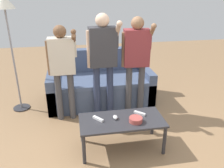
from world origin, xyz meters
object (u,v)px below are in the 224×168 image
(floor_lamp, at_px, (5,12))
(player_right, at_px, (136,55))
(game_remote_wand_near, at_px, (98,119))
(game_remote_wand_far, at_px, (140,113))
(snack_bowl, at_px, (136,120))
(game_remote_nunchuk, at_px, (115,117))
(player_center, at_px, (103,55))
(player_left, at_px, (62,63))
(couch, at_px, (100,85))
(coffee_table, at_px, (122,123))

(floor_lamp, height_order, player_right, floor_lamp)
(game_remote_wand_near, height_order, game_remote_wand_far, same)
(snack_bowl, xyz_separation_m, game_remote_nunchuk, (-0.23, 0.11, -0.01))
(floor_lamp, distance_m, player_right, 2.05)
(player_center, distance_m, game_remote_wand_near, 1.04)
(snack_bowl, relative_size, game_remote_wand_far, 1.20)
(floor_lamp, relative_size, player_left, 1.27)
(floor_lamp, xyz_separation_m, player_right, (1.90, -0.45, -0.63))
(couch, height_order, player_left, player_left)
(player_center, bearing_deg, snack_bowl, -74.70)
(game_remote_wand_near, bearing_deg, coffee_table, -8.86)
(couch, height_order, player_center, player_center)
(player_center, xyz_separation_m, game_remote_wand_far, (0.36, -0.80, -0.58))
(game_remote_nunchuk, bearing_deg, floor_lamp, 137.12)
(game_remote_nunchuk, bearing_deg, snack_bowl, -25.48)
(snack_bowl, distance_m, game_remote_nunchuk, 0.26)
(player_right, bearing_deg, snack_bowl, -104.77)
(player_center, height_order, game_remote_wand_near, player_center)
(game_remote_wand_near, bearing_deg, snack_bowl, -15.66)
(floor_lamp, bearing_deg, player_center, -18.43)
(floor_lamp, height_order, game_remote_wand_near, floor_lamp)
(player_left, relative_size, player_right, 0.94)
(snack_bowl, bearing_deg, player_center, 105.30)
(couch, height_order, game_remote_wand_far, couch)
(player_center, height_order, game_remote_wand_far, player_center)
(player_right, height_order, game_remote_wand_near, player_right)
(player_left, distance_m, player_center, 0.61)
(coffee_table, height_order, game_remote_wand_far, game_remote_wand_far)
(snack_bowl, xyz_separation_m, player_right, (0.26, 0.98, 0.53))
(coffee_table, xyz_separation_m, game_remote_wand_near, (-0.29, 0.05, 0.07))
(floor_lamp, height_order, player_left, floor_lamp)
(player_left, distance_m, game_remote_wand_near, 1.05)
(player_center, relative_size, player_right, 1.04)
(player_right, relative_size, game_remote_wand_near, 10.66)
(game_remote_nunchuk, height_order, game_remote_wand_far, game_remote_nunchuk)
(game_remote_wand_near, bearing_deg, floor_lamp, 132.68)
(coffee_table, relative_size, floor_lamp, 0.56)
(game_remote_wand_near, bearing_deg, game_remote_nunchuk, -3.91)
(game_remote_wand_near, distance_m, game_remote_wand_far, 0.55)
(coffee_table, height_order, player_left, player_left)
(player_left, xyz_separation_m, game_remote_wand_far, (0.96, -0.79, -0.49))
(game_remote_nunchuk, height_order, player_left, player_left)
(coffee_table, bearing_deg, floor_lamp, 137.97)
(floor_lamp, bearing_deg, player_right, -13.21)
(couch, bearing_deg, game_remote_wand_near, -98.12)
(game_remote_wand_far, bearing_deg, player_left, 140.76)
(snack_bowl, bearing_deg, game_remote_wand_near, 164.34)
(player_right, bearing_deg, couch, 133.93)
(couch, relative_size, snack_bowl, 11.03)
(snack_bowl, height_order, game_remote_nunchuk, snack_bowl)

